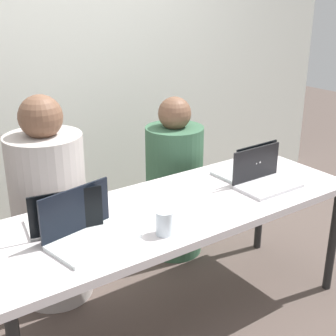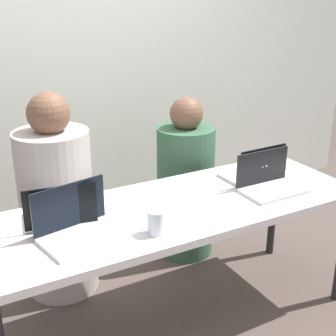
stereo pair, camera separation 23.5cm
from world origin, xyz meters
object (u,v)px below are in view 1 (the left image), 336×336
Objects in this scene: person_on_left at (50,212)px; laptop_back_left at (64,219)px; water_glass_left at (165,224)px; laptop_back_right at (247,168)px; person_on_right at (174,186)px; laptop_front_right at (264,178)px; laptop_front_left at (87,231)px.

person_on_left is 0.57m from laptop_back_left.
laptop_back_right is at bearing 20.64° from water_glass_left.
person_on_right is at bearing 51.76° from water_glass_left.
person_on_right is 3.45× the size of laptop_back_right.
laptop_front_right is at bearing -178.94° from laptop_back_left.
person_on_left reaches higher than laptop_back_right.
laptop_front_left is (-0.09, -0.69, 0.21)m from person_on_left.
laptop_back_left is at bearing 137.69° from water_glass_left.
laptop_front_left is 1.11m from laptop_back_right.
laptop_back_left is at bearing 28.49° from person_on_right.
laptop_back_right is 0.93× the size of laptop_front_right.
person_on_right is 0.76m from laptop_front_right.
water_glass_left is (-0.76, -0.13, 0.00)m from laptop_front_right.
laptop_back_right is (1.10, 0.15, -0.00)m from laptop_front_left.
water_glass_left is (-0.65, -0.83, 0.27)m from person_on_right.
laptop_back_left reaches higher than water_glass_left.
laptop_back_left is 1.05× the size of laptop_front_right.
laptop_back_right is at bearing 146.60° from person_on_left.
laptop_back_left is (-1.00, -0.52, 0.27)m from person_on_right.
person_on_left is at bearing 71.55° from laptop_front_left.
person_on_left is at bearing 144.32° from laptop_front_right.
person_on_left is 3.39× the size of laptop_back_left.
laptop_back_left is 0.90× the size of laptop_front_left.
laptop_back_right is 0.84m from water_glass_left.
laptop_front_left is 3.55× the size of water_glass_left.
water_glass_left is (0.22, -0.83, 0.21)m from person_on_left.
water_glass_left is at bearing 148.05° from laptop_back_left.
laptop_back_right is at bearing -3.33° from laptop_front_left.
person_on_right is at bearing 24.25° from laptop_front_left.
laptop_front_right is (-0.02, -0.17, -0.00)m from laptop_back_right.
water_glass_left is at bearing 52.80° from person_on_right.
laptop_back_left is 0.46m from water_glass_left.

